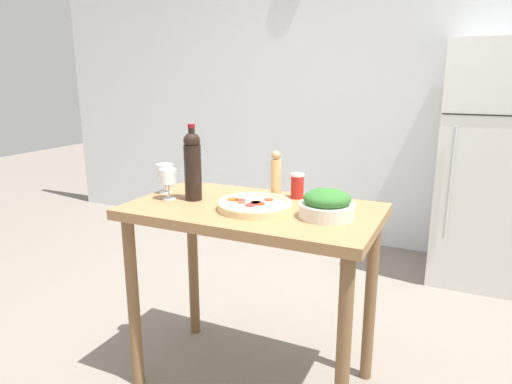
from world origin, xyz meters
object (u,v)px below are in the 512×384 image
Objects in this scene: wine_bottle at (193,165)px; wine_glass_far at (165,172)px; salad_bowl at (327,205)px; wine_glass_near at (168,178)px; pepper_mill at (276,176)px; refrigerator at (488,165)px; salt_canister at (297,186)px; homemade_pizza at (255,205)px.

wine_glass_far is at bearing 164.92° from wine_bottle.
wine_glass_far reaches higher than salad_bowl.
pepper_mill reaches higher than wine_glass_near.
wine_bottle reaches higher than wine_glass_near.
refrigerator is at bearing 49.50° from wine_glass_far.
salt_canister is (0.63, 0.18, -0.04)m from wine_glass_far.
wine_bottle is (-1.30, -1.81, 0.21)m from refrigerator.
homemade_pizza is 0.28m from salt_canister.
pepper_mill is (-0.96, -1.62, 0.15)m from refrigerator.
wine_glass_near reaches higher than salt_canister.
salad_bowl is 0.32m from homemade_pizza.
refrigerator is at bearing 52.70° from wine_glass_near.
wine_glass_far is at bearing -165.58° from pepper_mill.
wine_glass_far is 0.44× the size of homemade_pizza.
salad_bowl is at bearing -32.67° from pepper_mill.
pepper_mill is 0.37m from salad_bowl.
wine_glass_far is 0.56m from pepper_mill.
wine_glass_near reaches higher than salad_bowl.
pepper_mill is (0.34, 0.19, -0.06)m from wine_bottle.
salad_bowl is at bearing 2.71° from wine_glass_near.
wine_glass_near is 0.64× the size of pepper_mill.
wine_bottle is 0.39m from pepper_mill.
wine_glass_near is at bearing -177.29° from salad_bowl.
pepper_mill is 1.89× the size of salt_canister.
wine_bottle is 0.22m from wine_glass_far.
wine_bottle is at bearing 20.43° from wine_glass_near.
refrigerator is 2.33m from wine_glass_near.
salt_canister is at bearing 132.19° from salad_bowl.
salad_bowl is (0.65, -0.01, -0.11)m from wine_bottle.
wine_glass_far is at bearing 176.00° from salad_bowl.
homemade_pizza is at bearing -176.67° from salad_bowl.
refrigerator reaches higher than salad_bowl.
refrigerator reaches higher than homemade_pizza.
salad_bowl is (-0.65, -1.81, 0.10)m from refrigerator.
wine_glass_near is 0.44× the size of homemade_pizza.
wine_bottle reaches higher than homemade_pizza.
wine_bottle is 1.57× the size of pepper_mill.
salad_bowl and salt_canister have the same top height.
wine_bottle reaches higher than salad_bowl.
refrigerator is 2.31m from wine_glass_far.
homemade_pizza is 2.75× the size of salt_canister.
wine_glass_near is at bearing -177.74° from homemade_pizza.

